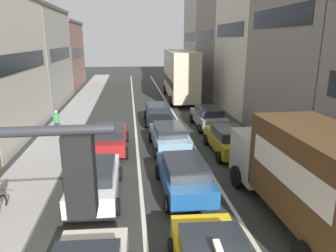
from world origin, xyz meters
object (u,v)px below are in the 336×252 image
object	(u,v)px
hatchback_centre_lane_third	(169,136)
coupe_centre_lane_fourth	(158,113)
wagon_left_lane_second	(95,179)
pedestrian_near_kerb	(57,121)
sedan_centre_lane_second	(184,175)
wagon_right_lane_far	(208,117)
sedan_left_lane_third	(110,137)
sedan_right_lane_behind_truck	(229,139)
bus_mid_queue_primary	(180,73)
removalist_box_truck	(305,171)

from	to	relation	value
hatchback_centre_lane_third	coupe_centre_lane_fourth	bearing A→B (deg)	-1.26
wagon_left_lane_second	pedestrian_near_kerb	world-z (taller)	pedestrian_near_kerb
sedan_centre_lane_second	wagon_right_lane_far	distance (m)	10.26
hatchback_centre_lane_third	pedestrian_near_kerb	size ratio (longest dim) A/B	2.63
sedan_left_lane_third	sedan_centre_lane_second	bearing A→B (deg)	-148.25
wagon_right_lane_far	coupe_centre_lane_fourth	bearing A→B (deg)	64.79
wagon_left_lane_second	pedestrian_near_kerb	distance (m)	9.88
sedan_right_lane_behind_truck	bus_mid_queue_primary	world-z (taller)	bus_mid_queue_primary
sedan_centre_lane_second	sedan_left_lane_third	size ratio (longest dim) A/B	1.01
wagon_left_lane_second	pedestrian_near_kerb	bearing A→B (deg)	20.70
sedan_right_lane_behind_truck	bus_mid_queue_primary	bearing A→B (deg)	0.78
sedan_centre_lane_second	wagon_left_lane_second	size ratio (longest dim) A/B	1.01
pedestrian_near_kerb	hatchback_centre_lane_third	bearing A→B (deg)	-91.75
sedan_centre_lane_second	wagon_left_lane_second	bearing A→B (deg)	88.68
removalist_box_truck	sedan_left_lane_third	xyz separation A→B (m)	(-6.94, 8.27, -1.18)
sedan_right_lane_behind_truck	pedestrian_near_kerb	world-z (taller)	pedestrian_near_kerb
removalist_box_truck	sedan_left_lane_third	bearing A→B (deg)	39.21
removalist_box_truck	pedestrian_near_kerb	world-z (taller)	removalist_box_truck
sedan_left_lane_third	sedan_right_lane_behind_truck	xyz separation A→B (m)	(6.62, -1.20, 0.00)
removalist_box_truck	hatchback_centre_lane_third	distance (m)	8.91
coupe_centre_lane_fourth	sedan_left_lane_third	bearing A→B (deg)	152.45
sedan_left_lane_third	wagon_right_lane_far	world-z (taller)	same
coupe_centre_lane_fourth	wagon_right_lane_far	xyz separation A→B (m)	(3.53, -1.64, 0.00)
hatchback_centre_lane_third	bus_mid_queue_primary	size ratio (longest dim) A/B	0.41
wagon_right_lane_far	sedan_left_lane_third	bearing A→B (deg)	121.04
coupe_centre_lane_fourth	sedan_right_lane_behind_truck	xyz separation A→B (m)	(3.34, -6.98, 0.00)
wagon_left_lane_second	coupe_centre_lane_fourth	size ratio (longest dim) A/B	0.99
coupe_centre_lane_fourth	sedan_centre_lane_second	bearing A→B (deg)	-177.71
hatchback_centre_lane_third	coupe_centre_lane_fourth	size ratio (longest dim) A/B	1.00
sedan_centre_lane_second	sedan_right_lane_behind_truck	distance (m)	5.43
sedan_left_lane_third	bus_mid_queue_primary	distance (m)	16.49
removalist_box_truck	wagon_right_lane_far	xyz separation A→B (m)	(-0.13, 12.41, -1.18)
hatchback_centre_lane_third	sedan_right_lane_behind_truck	bearing A→B (deg)	-109.45
removalist_box_truck	hatchback_centre_lane_third	bearing A→B (deg)	23.00
coupe_centre_lane_fourth	pedestrian_near_kerb	bearing A→B (deg)	108.26
bus_mid_queue_primary	hatchback_centre_lane_third	bearing A→B (deg)	170.24
removalist_box_truck	wagon_right_lane_far	bearing A→B (deg)	-0.18
removalist_box_truck	sedan_centre_lane_second	distance (m)	4.69
removalist_box_truck	pedestrian_near_kerb	xyz separation A→B (m)	(-10.66, 12.02, -1.03)
pedestrian_near_kerb	sedan_right_lane_behind_truck	bearing A→B (deg)	-88.30
sedan_right_lane_behind_truck	sedan_left_lane_third	bearing A→B (deg)	80.05
wagon_left_lane_second	sedan_centre_lane_second	bearing A→B (deg)	-89.36
hatchback_centre_lane_third	wagon_right_lane_far	world-z (taller)	same
wagon_right_lane_far	pedestrian_near_kerb	xyz separation A→B (m)	(-10.53, -0.40, 0.15)
hatchback_centre_lane_third	wagon_left_lane_second	bearing A→B (deg)	143.20
sedan_left_lane_third	pedestrian_near_kerb	world-z (taller)	pedestrian_near_kerb
wagon_left_lane_second	sedan_right_lane_behind_truck	bearing A→B (deg)	-57.52
wagon_left_lane_second	coupe_centre_lane_fourth	world-z (taller)	same
wagon_left_lane_second	wagon_right_lane_far	world-z (taller)	same
bus_mid_queue_primary	pedestrian_near_kerb	bearing A→B (deg)	139.65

